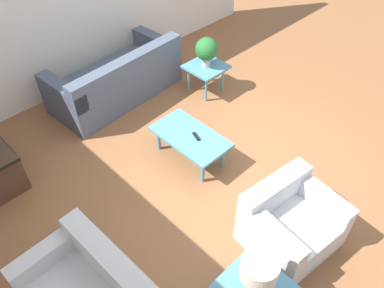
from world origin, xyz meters
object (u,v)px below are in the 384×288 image
coffee_table (190,138)px  potted_plant (207,50)px  table_lamp (259,271)px  armchair (289,223)px  sofa (118,81)px  side_table_plant (206,69)px

coffee_table → potted_plant: (0.91, -1.24, 0.40)m
table_lamp → potted_plant: bearing=-39.4°
armchair → potted_plant: (2.54, -1.38, 0.45)m
sofa → table_lamp: bearing=68.2°
side_table_plant → potted_plant: (0.00, 0.00, 0.34)m
coffee_table → side_table_plant: side_table_plant is taller
sofa → table_lamp: size_ratio=4.96×
table_lamp → armchair: bearing=-75.9°
side_table_plant → coffee_table: bearing=126.3°
side_table_plant → table_lamp: (-2.76, 2.27, 0.35)m
armchair → side_table_plant: bearing=68.7°
coffee_table → potted_plant: bearing=-53.7°
table_lamp → side_table_plant: bearing=-39.4°
armchair → potted_plant: size_ratio=2.10×
sofa → potted_plant: (-0.85, -1.09, 0.44)m
side_table_plant → table_lamp: table_lamp is taller
armchair → coffee_table: size_ratio=0.96×
sofa → potted_plant: 1.45m
potted_plant → armchair: bearing=151.4°
side_table_plant → potted_plant: potted_plant is taller
sofa → side_table_plant: size_ratio=3.66×
sofa → side_table_plant: 1.39m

